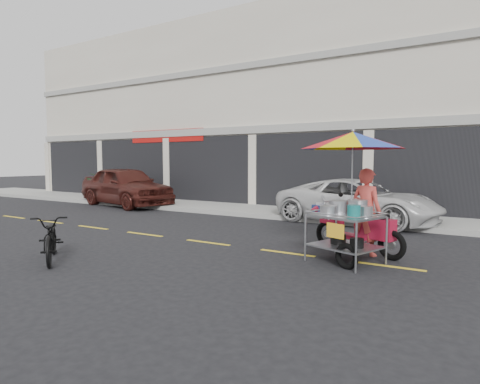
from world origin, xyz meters
The scene contains 10 objects.
ground centered at (0.00, 0.00, 0.00)m, with size 90.00×90.00×0.00m, color black.
sidewalk centered at (0.00, 5.50, 0.07)m, with size 45.00×3.00×0.15m, color gray.
shophouse_block centered at (2.82, 10.59, 4.24)m, with size 36.00×8.11×10.40m.
centerline centered at (0.00, 0.00, 0.00)m, with size 42.00×0.10×0.01m, color gold.
maroon_sedan centered at (-9.38, 4.36, 0.83)m, with size 1.96×4.86×1.66m, color #401712.
white_pickup centered at (0.14, 4.70, 0.67)m, with size 2.21×4.79×1.33m, color silver.
plant_tall centered at (-12.96, 5.77, 0.71)m, with size 1.01×0.88×1.12m, color #28541A.
plant_short centered at (-11.89, 5.43, 0.63)m, with size 0.54×0.54×0.96m, color #28541A.
near_bicycle centered at (-3.51, -2.88, 0.45)m, with size 0.59×1.70×0.89m, color black.
food_vendor_rig centered at (1.30, 0.21, 1.55)m, with size 2.42×2.49×2.47m.
Camera 1 is at (3.38, -7.37, 1.88)m, focal length 30.00 mm.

